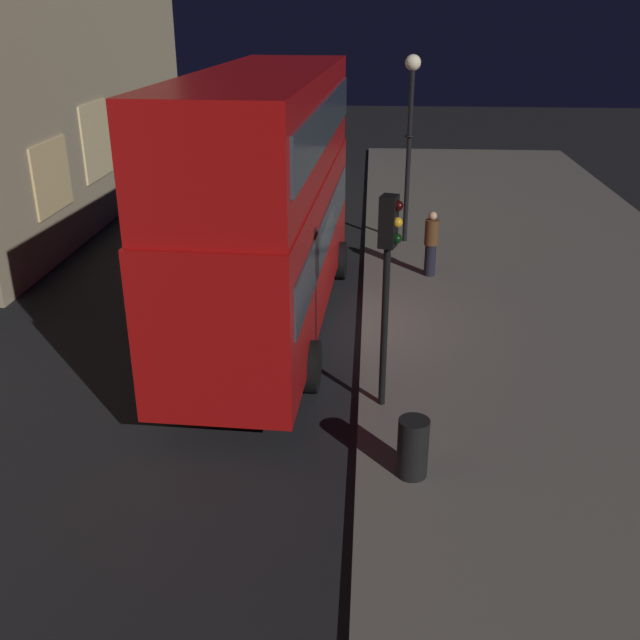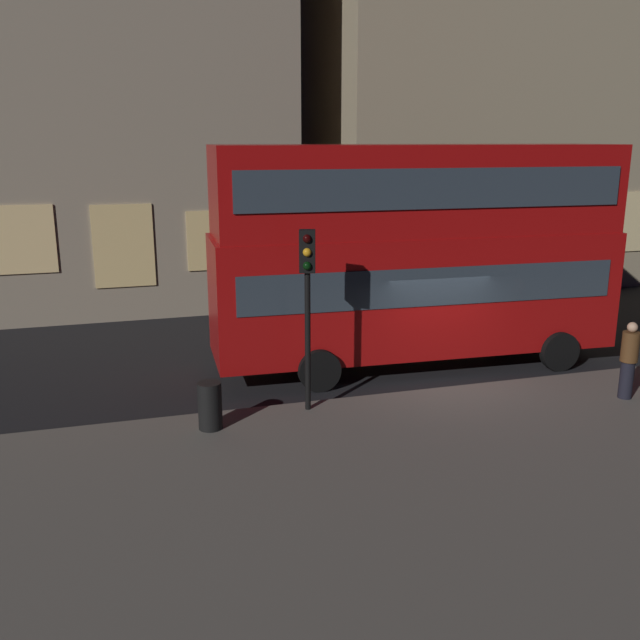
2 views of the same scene
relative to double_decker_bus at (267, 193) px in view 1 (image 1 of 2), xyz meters
The scene contains 8 objects.
ground_plane 3.43m from the double_decker_bus, 87.13° to the right, with size 80.00×80.00×0.00m, color black.
sidewalk_slab 7.43m from the double_decker_bus, 89.36° to the right, with size 44.00×9.47×0.12m, color #5B564F.
double_decker_bus is the anchor object (origin of this frame).
traffic_light_near_kerb 4.25m from the double_decker_bus, 144.30° to the right, with size 0.38×0.40×3.78m.
traffic_light_far_side 11.36m from the double_decker_bus, 14.24° to the left, with size 0.37×0.39×3.71m.
street_lamp 7.24m from the double_decker_bus, 26.77° to the right, with size 0.44×0.44×5.34m.
pedestrian 5.50m from the double_decker_bus, 47.93° to the right, with size 0.37×0.37×1.72m.
litter_bin 6.73m from the double_decker_bus, 152.43° to the right, with size 0.47×0.47×0.95m, color black.
Camera 1 is at (-14.80, -0.63, 6.63)m, focal length 40.47 mm.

